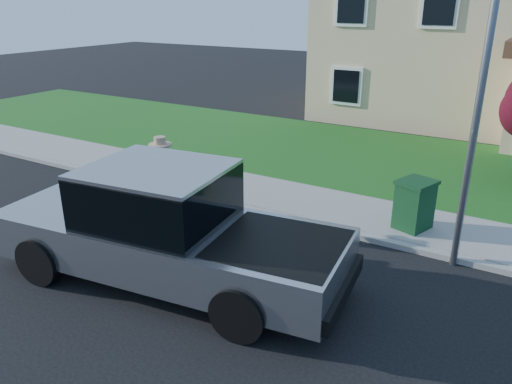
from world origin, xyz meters
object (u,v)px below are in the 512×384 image
woman (163,185)px  trash_bin (414,204)px  street_lamp (480,98)px  pickup_truck (166,229)px

woman → trash_bin: 5.51m
trash_bin → street_lamp: (1.07, -1.02, 2.55)m
woman → street_lamp: (6.01, 1.40, 2.27)m
woman → street_lamp: size_ratio=0.36×
pickup_truck → street_lamp: street_lamp is taller
pickup_truck → trash_bin: bearing=44.6°
woman → trash_bin: size_ratio=1.90×
pickup_truck → trash_bin: 5.37m
pickup_truck → trash_bin: size_ratio=6.21×
pickup_truck → woman: bearing=125.2°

